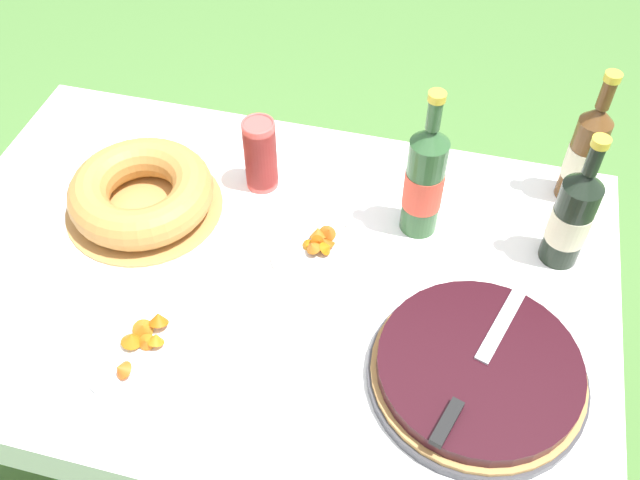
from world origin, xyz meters
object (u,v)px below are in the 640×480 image
berry_tart (478,371)px  snack_plate_near (144,347)px  bundt_cake (141,193)px  cup_stack (260,155)px  serving_knife (474,373)px  cider_bottle_green (424,181)px  cider_bottle_amber (585,153)px  snack_plate_right (318,250)px  juice_bottle_red (572,217)px

berry_tart → snack_plate_near: berry_tart is taller
bundt_cake → cup_stack: size_ratio=1.95×
berry_tart → cup_stack: bearing=143.3°
serving_knife → cup_stack: size_ratio=2.07×
cup_stack → snack_plate_near: cup_stack is taller
cider_bottle_green → bundt_cake: bearing=-170.7°
serving_knife → cider_bottle_green: 0.41m
berry_tart → cider_bottle_amber: (0.16, 0.53, 0.09)m
serving_knife → cup_stack: bearing=68.6°
cider_bottle_amber → cider_bottle_green: bearing=-150.3°
serving_knife → snack_plate_right: (-0.34, 0.25, -0.05)m
serving_knife → cider_bottle_green: cider_bottle_green is taller
bundt_cake → cider_bottle_amber: 0.95m
cup_stack → bundt_cake: bearing=-148.6°
snack_plate_near → bundt_cake: bearing=113.5°
juice_bottle_red → cider_bottle_amber: bearing=83.6°
berry_tart → cider_bottle_amber: cider_bottle_amber is taller
bundt_cake → snack_plate_near: size_ratio=1.47×
bundt_cake → snack_plate_right: size_ratio=1.72×
snack_plate_right → cider_bottle_green: bearing=34.4°
bundt_cake → snack_plate_right: (0.40, -0.03, -0.03)m
bundt_cake → cider_bottle_green: (0.59, 0.10, 0.09)m
snack_plate_right → cup_stack: bearing=135.6°
serving_knife → juice_bottle_red: (0.14, 0.36, 0.06)m
bundt_cake → juice_bottle_red: juice_bottle_red is taller
cider_bottle_amber → snack_plate_near: (-0.76, -0.62, -0.11)m
snack_plate_right → serving_knife: bearing=-36.0°
berry_tart → bundt_cake: (-0.75, 0.25, 0.02)m
snack_plate_right → juice_bottle_red: bearing=13.5°
serving_knife → snack_plate_near: serving_knife is taller
juice_bottle_red → cider_bottle_green: bearing=177.5°
berry_tart → cup_stack: cup_stack is taller
serving_knife → cider_bottle_green: (-0.15, 0.38, 0.07)m
snack_plate_near → juice_bottle_red: bearing=30.0°
berry_tart → juice_bottle_red: bearing=68.3°
cider_bottle_amber → berry_tart: bearing=-106.3°
bundt_cake → snack_plate_near: bearing=-66.5°
berry_tart → bundt_cake: 0.79m
serving_knife → juice_bottle_red: size_ratio=1.15×
berry_tart → bundt_cake: bundt_cake is taller
bundt_cake → cup_stack: bearing=31.4°
bundt_cake → snack_plate_right: bundt_cake is taller
berry_tart → snack_plate_near: (-0.60, -0.09, -0.02)m
cider_bottle_amber → snack_plate_near: size_ratio=1.39×
cup_stack → snack_plate_near: 0.49m
cider_bottle_green → serving_knife: bearing=-67.9°
serving_knife → snack_plate_near: (-0.59, -0.06, -0.05)m
cup_stack → cider_bottle_green: (0.36, -0.04, 0.05)m
snack_plate_near → snack_plate_right: bearing=50.7°
bundt_cake → cider_bottle_amber: cider_bottle_amber is taller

